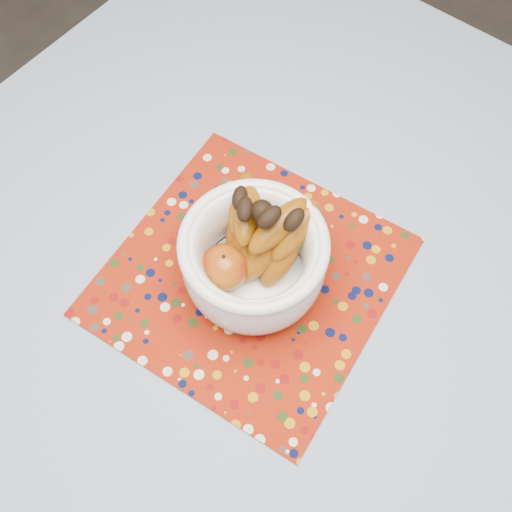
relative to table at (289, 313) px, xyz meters
The scene contains 4 objects.
table is the anchor object (origin of this frame).
tablecloth 0.08m from the table, ahead, with size 1.32×1.32×0.01m, color slate.
placemat 0.11m from the table, 162.78° to the right, with size 0.40×0.40×0.00m, color maroon.
fruit_bowl 0.18m from the table, 169.39° to the right, with size 0.22×0.22×0.17m.
Camera 1 is at (0.18, -0.32, 1.58)m, focal length 42.00 mm.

